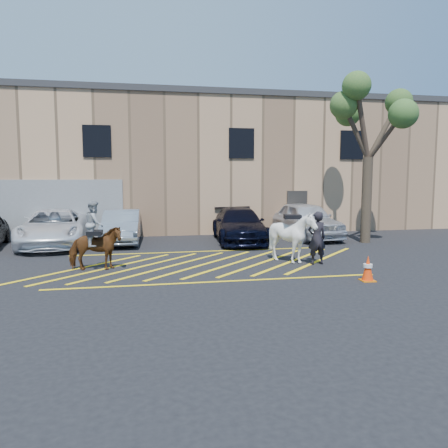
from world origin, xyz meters
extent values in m
plane|color=black|center=(0.00, 0.00, 0.00)|extent=(90.00, 90.00, 0.00)
imported|color=white|center=(-5.70, 4.80, 0.78)|extent=(2.94, 5.76, 1.56)
imported|color=#99A0A7|center=(-2.89, 5.14, 0.74)|extent=(1.73, 4.53, 1.47)
imported|color=black|center=(2.31, 4.52, 0.76)|extent=(2.54, 5.37, 1.51)
imported|color=silver|center=(5.76, 5.09, 0.87)|extent=(2.34, 5.19, 1.73)
imported|color=black|center=(3.71, -1.01, 0.90)|extent=(0.68, 0.47, 1.79)
cube|color=tan|center=(0.00, 12.00, 3.50)|extent=(32.00, 10.00, 7.00)
cube|color=#2D2D30|center=(0.00, 12.00, 7.15)|extent=(32.20, 10.20, 0.30)
cube|color=black|center=(-4.00, 6.96, 4.60)|extent=(1.30, 0.08, 1.50)
cube|color=black|center=(3.00, 6.96, 4.60)|extent=(1.30, 0.08, 1.50)
cube|color=black|center=(9.00, 6.96, 4.60)|extent=(1.30, 0.08, 1.50)
cube|color=#38332D|center=(6.00, 6.96, 1.10)|extent=(1.10, 0.08, 2.20)
cube|color=yellow|center=(-4.20, -0.30, 0.01)|extent=(4.20, 4.20, 0.01)
cube|color=yellow|center=(-3.15, -0.30, 0.01)|extent=(4.20, 4.20, 0.01)
cube|color=yellow|center=(-2.10, -0.30, 0.01)|extent=(4.20, 4.20, 0.01)
cube|color=yellow|center=(-1.05, -0.30, 0.01)|extent=(4.20, 4.20, 0.01)
cube|color=yellow|center=(0.00, -0.30, 0.01)|extent=(4.20, 4.20, 0.01)
cube|color=yellow|center=(1.05, -0.30, 0.01)|extent=(4.20, 4.20, 0.01)
cube|color=yellow|center=(2.10, -0.30, 0.01)|extent=(4.20, 4.20, 0.01)
cube|color=yellow|center=(3.15, -0.30, 0.01)|extent=(4.20, 4.20, 0.01)
cube|color=yellow|center=(4.20, -0.30, 0.01)|extent=(4.20, 4.20, 0.01)
cube|color=yellow|center=(0.00, 2.20, 0.01)|extent=(9.50, 0.12, 0.01)
cube|color=yellow|center=(0.00, -2.80, 0.01)|extent=(9.50, 0.12, 0.01)
imported|color=#5B2F15|center=(-3.52, -0.53, 0.70)|extent=(1.69, 0.81, 1.41)
imported|color=#91959A|center=(-3.52, -0.53, 1.48)|extent=(0.56, 0.71, 1.43)
cube|color=black|center=(-3.52, -0.53, 1.19)|extent=(0.48, 0.57, 0.14)
imported|color=white|center=(2.99, -0.59, 0.89)|extent=(1.73, 1.87, 1.78)
cube|color=black|center=(2.99, -0.59, 1.59)|extent=(0.64, 0.56, 0.14)
cube|color=orange|center=(4.19, -3.52, 0.01)|extent=(0.40, 0.40, 0.03)
cone|color=#F13809|center=(4.19, -3.52, 0.38)|extent=(0.32, 0.32, 0.70)
cylinder|color=silver|center=(4.19, -3.52, 0.44)|extent=(0.25, 0.25, 0.10)
cylinder|color=#48392C|center=(7.81, 3.14, 1.90)|extent=(0.44, 0.44, 3.80)
cylinder|color=#443529|center=(8.60, 3.28, 4.97)|extent=(1.76, 0.51, 2.68)
cylinder|color=#413227|center=(7.74, 4.00, 4.80)|extent=(0.33, 1.88, 2.34)
cylinder|color=#45392A|center=(7.20, 3.14, 4.85)|extent=(1.40, 0.20, 2.39)
cylinder|color=#48382B|center=(8.15, 2.41, 4.59)|extent=(0.78, 1.62, 1.96)
cylinder|color=#4C3B2E|center=(7.34, 2.87, 5.20)|extent=(1.16, 0.77, 3.11)
sphere|color=#476129|center=(9.38, 3.42, 6.24)|extent=(1.20, 1.20, 1.20)
sphere|color=#4B7130|center=(7.66, 4.86, 5.91)|extent=(1.20, 1.20, 1.20)
sphere|color=#487030|center=(6.59, 3.14, 6.00)|extent=(1.20, 1.20, 1.20)
sphere|color=#42682C|center=(8.49, 1.69, 5.48)|extent=(1.20, 1.20, 1.20)
sphere|color=#526D2E|center=(6.87, 2.59, 6.71)|extent=(1.20, 1.20, 1.20)
camera|label=1|loc=(-2.18, -14.64, 2.96)|focal=35.00mm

